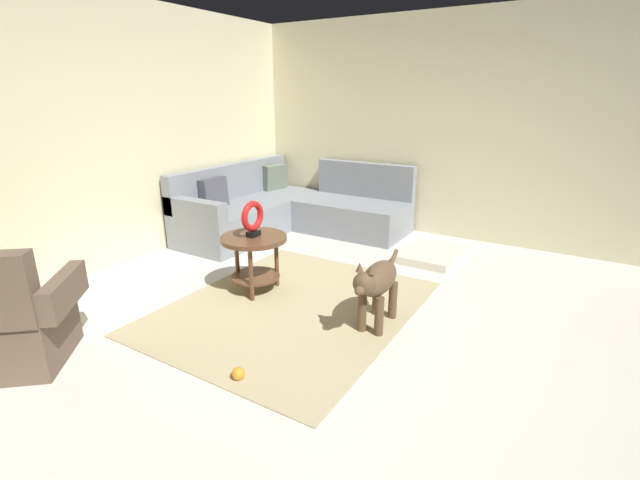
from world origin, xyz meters
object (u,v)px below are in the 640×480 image
sectional_couch (289,210)px  side_table (254,249)px  dog_toy_ball (238,374)px  torus_sculpture (253,218)px  dog_bed_mat (430,254)px  armchair (9,323)px  dog (377,283)px

sectional_couch → side_table: bearing=-154.2°
sectional_couch → dog_toy_ball: sectional_couch is taller
torus_sculpture → dog_toy_ball: torus_sculpture is taller
torus_sculpture → dog_bed_mat: size_ratio=0.41×
dog_toy_ball → sectional_couch: bearing=29.4°
dog_toy_ball → armchair: bearing=115.4°
armchair → sectional_couch: bearing=53.4°
torus_sculpture → dog_toy_ball: 1.52m
sectional_couch → armchair: (-3.52, -0.22, 0.03)m
armchair → dog: armchair is taller
armchair → dog: bearing=3.0°
side_table → dog_bed_mat: side_table is taller
sectional_couch → dog_toy_ball: 3.29m
torus_sculpture → dog: bearing=-91.9°
armchair → side_table: size_ratio=1.66×
torus_sculpture → dog_bed_mat: (1.72, -1.11, -0.67)m
sectional_couch → dog: (-1.77, -2.08, 0.09)m
dog_bed_mat → dog: (-1.76, -0.13, 0.33)m
torus_sculpture → dog_toy_ball: bearing=-145.7°
dog_bed_mat → side_table: bearing=147.3°
dog → dog_toy_ball: bearing=63.4°
armchair → dog_bed_mat: armchair is taller
torus_sculpture → dog_bed_mat: torus_sculpture is taller
dog_toy_ball → dog_bed_mat: bearing=-6.7°
sectional_couch → armchair: size_ratio=2.25×
armchair → torus_sculpture: armchair is taller
side_table → dog_bed_mat: 2.08m
armchair → dog_toy_ball: armchair is taller
side_table → dog_toy_ball: bearing=-145.7°
armchair → dog_toy_ball: 1.56m
dog → armchair: bearing=40.0°
sectional_couch → torus_sculpture: sectional_couch is taller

